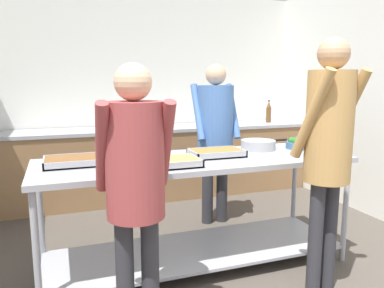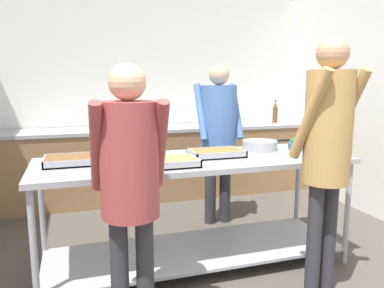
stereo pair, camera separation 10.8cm
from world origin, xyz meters
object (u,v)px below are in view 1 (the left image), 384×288
broccoli_bowl (298,144)px  cook_behind_counter (215,127)px  serving_tray_vegetables (216,153)px  plate_stack (119,158)px  serving_tray_roast (72,161)px  sauce_pan (258,144)px  guest_serving_left (135,172)px  guest_serving_right (328,138)px  serving_tray_greens (173,162)px  water_bottle (269,112)px

broccoli_bowl → cook_behind_counter: 0.88m
serving_tray_vegetables → plate_stack: bearing=175.1°
serving_tray_roast → serving_tray_vegetables: same height
plate_stack → sauce_pan: (1.24, 0.08, 0.02)m
broccoli_bowl → guest_serving_left: guest_serving_left is taller
guest_serving_right → serving_tray_greens: bearing=152.6°
serving_tray_roast → sauce_pan: sauce_pan is taller
sauce_pan → water_bottle: size_ratio=1.43×
plate_stack → serving_tray_vegetables: (0.77, -0.07, -0.00)m
guest_serving_left → cook_behind_counter: (1.13, 1.48, 0.04)m
plate_stack → sauce_pan: bearing=3.8°
broccoli_bowl → guest_serving_left: bearing=-155.0°
guest_serving_right → water_bottle: guest_serving_right is taller
serving_tray_roast → sauce_pan: size_ratio=0.89×
guest_serving_left → guest_serving_right: guest_serving_right is taller
broccoli_bowl → plate_stack: bearing=-179.8°
plate_stack → broccoli_bowl: broccoli_bowl is taller
serving_tray_roast → sauce_pan: (1.59, 0.08, 0.02)m
serving_tray_greens → cook_behind_counter: cook_behind_counter is taller
serving_tray_roast → plate_stack: size_ratio=1.76×
serving_tray_vegetables → sauce_pan: (0.47, 0.15, 0.02)m
cook_behind_counter → guest_serving_left: bearing=-127.5°
serving_tray_vegetables → broccoli_bowl: 0.83m
sauce_pan → water_bottle: (1.16, 1.75, 0.12)m
serving_tray_greens → water_bottle: water_bottle is taller
broccoli_bowl → water_bottle: size_ratio=0.69×
serving_tray_roast → serving_tray_greens: same height
broccoli_bowl → guest_serving_left: size_ratio=0.13×
serving_tray_vegetables → guest_serving_right: (0.51, -0.71, 0.20)m
plate_stack → serving_tray_greens: plate_stack is taller
sauce_pan → guest_serving_right: 0.88m
plate_stack → water_bottle: (2.40, 1.83, 0.14)m
serving_tray_greens → sauce_pan: bearing=22.0°
serving_tray_greens → sauce_pan: (0.91, 0.37, 0.02)m
serving_tray_roast → cook_behind_counter: cook_behind_counter is taller
plate_stack → sauce_pan: 1.25m
serving_tray_vegetables → sauce_pan: 0.49m
guest_serving_left → plate_stack: bearing=87.8°
plate_stack → serving_tray_greens: (0.34, -0.28, -0.00)m
sauce_pan → guest_serving_left: guest_serving_left is taller
serving_tray_roast → cook_behind_counter: size_ratio=0.24×
water_bottle → cook_behind_counter: bearing=-139.6°
sauce_pan → guest_serving_left: size_ratio=0.28×
broccoli_bowl → cook_behind_counter: bearing=125.0°
serving_tray_roast → broccoli_bowl: bearing=0.1°
serving_tray_vegetables → broccoli_bowl: bearing=5.0°
serving_tray_roast → guest_serving_right: size_ratio=0.22×
plate_stack → guest_serving_right: (1.28, -0.77, 0.20)m
sauce_pan → water_bottle: bearing=56.4°
guest_serving_right → guest_serving_left: bearing=179.2°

